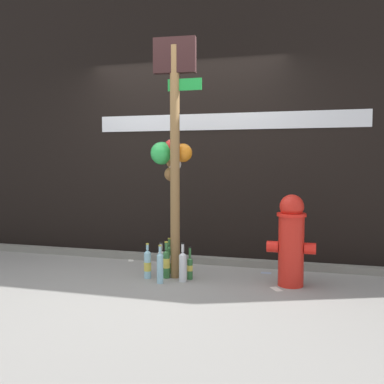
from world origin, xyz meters
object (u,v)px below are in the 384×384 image
bottle_1 (169,259)px  bottle_6 (161,262)px  bottle_2 (160,267)px  bottle_4 (190,267)px  bottle_3 (183,266)px  fire_hydrant (291,240)px  bottle_0 (166,263)px  memorial_post (173,141)px  bottle_5 (148,264)px

bottle_1 → bottle_6: bottle_1 is taller
bottle_2 → bottle_6: bottle_2 is taller
bottle_4 → bottle_3: bearing=-114.9°
fire_hydrant → bottle_2: (-1.27, -0.27, -0.29)m
bottle_0 → bottle_4: (0.25, 0.02, -0.03)m
bottle_1 → bottle_2: 0.41m
fire_hydrant → bottle_0: size_ratio=2.32×
bottle_2 → bottle_1: bearing=95.4°
memorial_post → fire_hydrant: size_ratio=2.75×
bottle_3 → bottle_6: 0.36m
bottle_0 → bottle_1: same height
fire_hydrant → bottle_4: 1.08m
bottle_1 → bottle_3: bottle_3 is taller
fire_hydrant → bottle_3: fire_hydrant is taller
memorial_post → bottle_1: (-0.07, 0.09, -1.28)m
bottle_1 → bottle_3: (0.24, -0.28, -0.00)m
bottle_3 → bottle_4: size_ratio=1.17×
memorial_post → bottle_4: (0.21, -0.09, -1.31)m
memorial_post → bottle_1: size_ratio=6.39×
bottle_2 → bottle_5: bearing=142.9°
bottle_1 → bottle_5: 0.30m
memorial_post → bottle_3: size_ratio=6.23×
bottle_2 → bottle_4: size_ratio=1.14×
bottle_0 → bottle_1: bearing=99.9°
bottle_4 → bottle_5: bottle_5 is taller
bottle_0 → bottle_2: (0.00, -0.21, 0.00)m
bottle_3 → bottle_6: (-0.30, 0.19, -0.02)m
bottle_4 → bottle_1: bearing=147.9°
fire_hydrant → bottle_4: fire_hydrant is taller
bottle_0 → bottle_3: (0.20, -0.08, -0.00)m
bottle_0 → bottle_6: 0.15m
bottle_1 → bottle_2: bearing=-84.6°
fire_hydrant → bottle_2: bearing=-167.8°
memorial_post → bottle_1: memorial_post is taller
memorial_post → bottle_6: (-0.13, -0.00, -1.30)m
memorial_post → bottle_2: memorial_post is taller
bottle_0 → bottle_3: bearing=-21.7°
bottle_2 → bottle_4: bottle_2 is taller
bottle_1 → bottle_4: bottle_1 is taller
bottle_1 → fire_hydrant: bearing=-5.7°
memorial_post → bottle_3: memorial_post is taller
fire_hydrant → bottle_4: bearing=-177.3°
bottle_2 → bottle_6: bearing=107.5°
bottle_5 → bottle_6: bearing=60.6°
fire_hydrant → bottle_1: bearing=174.3°
bottle_0 → bottle_1: size_ratio=1.00×
fire_hydrant → bottle_2: fire_hydrant is taller
memorial_post → fire_hydrant: (1.24, -0.04, -0.98)m
fire_hydrant → bottle_0: fire_hydrant is taller
bottle_0 → bottle_6: bearing=131.6°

